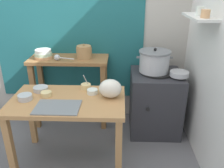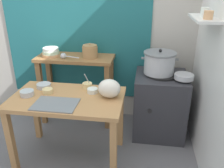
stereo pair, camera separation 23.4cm
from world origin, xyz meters
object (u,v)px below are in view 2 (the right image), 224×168
object	(u,v)px
plastic_bag	(109,88)
prep_bowl_0	(27,93)
bowl_stack_enamel	(51,52)
wide_pan	(184,77)
ladle	(64,56)
stove_block	(159,104)
steamer_pot	(159,63)
back_shelf_table	(76,73)
serving_tray	(56,104)
clay_pot	(90,51)
prep_bowl_4	(48,91)
prep_bowl_3	(93,90)
prep_bowl_1	(44,86)
prep_table	(68,107)
prep_bowl_2	(87,85)

from	to	relation	value
plastic_bag	prep_bowl_0	size ratio (longest dim) A/B	1.64
bowl_stack_enamel	wide_pan	size ratio (longest dim) A/B	1.03
ladle	plastic_bag	xyz separation A→B (m)	(0.65, -0.59, -0.12)
stove_block	steamer_pot	bearing A→B (deg)	153.38
bowl_stack_enamel	back_shelf_table	bearing A→B (deg)	4.69
serving_tray	bowl_stack_enamel	bearing A→B (deg)	112.86
clay_pot	prep_bowl_4	world-z (taller)	clay_pot
stove_block	ladle	bearing A→B (deg)	178.68
plastic_bag	wide_pan	world-z (taller)	plastic_bag
clay_pot	wide_pan	xyz separation A→B (m)	(1.10, -0.25, -0.17)
steamer_pot	prep_bowl_3	distance (m)	0.86
ladle	prep_bowl_4	size ratio (longest dim) A/B	2.35
wide_pan	prep_bowl_1	xyz separation A→B (m)	(-1.48, -0.32, -0.06)
prep_bowl_4	prep_table	bearing A→B (deg)	-14.13
prep_bowl_0	prep_bowl_1	xyz separation A→B (m)	(0.09, 0.20, -0.00)
prep_table	prep_bowl_1	distance (m)	0.38
serving_tray	prep_bowl_1	distance (m)	0.43
stove_block	bowl_stack_enamel	bearing A→B (deg)	175.58
clay_pot	bowl_stack_enamel	distance (m)	0.49
prep_bowl_3	plastic_bag	bearing A→B (deg)	-21.26
prep_table	steamer_pot	distance (m)	1.14
clay_pot	prep_bowl_4	size ratio (longest dim) A/B	1.77
steamer_pot	prep_bowl_3	xyz separation A→B (m)	(-0.67, -0.51, -0.16)
plastic_bag	prep_bowl_4	size ratio (longest dim) A/B	2.08
stove_block	clay_pot	bearing A→B (deg)	171.54
bowl_stack_enamel	prep_bowl_0	size ratio (longest dim) A/B	1.62
wide_pan	prep_bowl_3	bearing A→B (deg)	-158.74
plastic_bag	bowl_stack_enamel	bearing A→B (deg)	141.65
prep_bowl_3	back_shelf_table	bearing A→B (deg)	120.11
ladle	prep_table	bearing A→B (deg)	-69.94
wide_pan	serving_tray	bearing A→B (deg)	-151.31
plastic_bag	steamer_pot	bearing A→B (deg)	49.87
prep_bowl_1	prep_bowl_4	size ratio (longest dim) A/B	1.40
steamer_pot	wide_pan	world-z (taller)	steamer_pot
ladle	prep_bowl_3	bearing A→B (deg)	-48.05
prep_table	stove_block	bearing A→B (deg)	33.39
ladle	prep_bowl_1	bearing A→B (deg)	-99.15
steamer_pot	ladle	world-z (taller)	steamer_pot
stove_block	prep_bowl_4	xyz separation A→B (m)	(-1.16, -0.56, 0.36)
stove_block	prep_bowl_2	size ratio (longest dim) A/B	4.45
bowl_stack_enamel	stove_block	bearing A→B (deg)	-4.42
back_shelf_table	steamer_pot	xyz separation A→B (m)	(1.03, -0.11, 0.23)
prep_table	bowl_stack_enamel	size ratio (longest dim) A/B	5.06
wide_pan	ladle	bearing A→B (deg)	173.91
clay_pot	prep_bowl_2	distance (m)	0.57
prep_bowl_2	prep_bowl_4	size ratio (longest dim) A/B	1.66
steamer_pot	prep_bowl_0	world-z (taller)	steamer_pot
ladle	prep_bowl_3	distance (m)	0.72
bowl_stack_enamel	prep_bowl_4	size ratio (longest dim) A/B	2.05
back_shelf_table	prep_bowl_0	distance (m)	0.82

